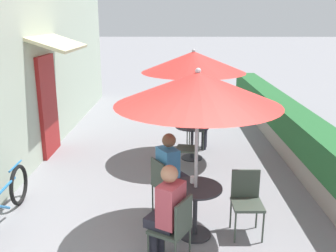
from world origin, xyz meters
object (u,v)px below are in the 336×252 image
(cafe_chair_near_left, at_px, (246,197))
(seated_patron_mid_right, at_px, (198,118))
(patio_umbrella_near, at_px, (198,89))
(coffee_cup_near, at_px, (193,180))
(cafe_chair_near_right, at_px, (164,182))
(coffee_cup_mid, at_px, (188,125))
(patio_table_near, at_px, (195,202))
(seated_patron_near_right, at_px, (171,170))
(patio_umbrella_mid, at_px, (194,62))
(bicycle_second, at_px, (4,200))
(cafe_chair_mid_right, at_px, (193,126))
(patio_table_mid, at_px, (192,136))
(seated_patron_near_back, at_px, (167,210))
(cafe_chair_near_back, at_px, (175,226))
(cafe_chair_mid_left, at_px, (191,146))

(cafe_chair_near_left, height_order, seated_patron_mid_right, seated_patron_mid_right)
(patio_umbrella_near, xyz_separation_m, coffee_cup_near, (-0.03, 0.13, -1.25))
(cafe_chair_near_right, height_order, coffee_cup_mid, cafe_chair_near_right)
(patio_table_near, bearing_deg, seated_patron_near_right, 117.89)
(patio_table_near, height_order, seated_patron_near_right, seated_patron_near_right)
(patio_umbrella_near, relative_size, cafe_chair_near_right, 2.59)
(patio_table_near, distance_m, patio_umbrella_mid, 3.26)
(seated_patron_near_right, relative_size, bicycle_second, 0.73)
(cafe_chair_near_right, xyz_separation_m, cafe_chair_mid_right, (0.57, 3.03, 0.00))
(coffee_cup_near, bearing_deg, patio_table_near, -76.06)
(seated_patron_near_right, xyz_separation_m, patio_umbrella_mid, (0.42, 2.28, 1.32))
(patio_table_mid, height_order, bicycle_second, bicycle_second)
(patio_umbrella_mid, xyz_separation_m, seated_patron_mid_right, (0.17, 0.67, -1.32))
(seated_patron_near_back, bearing_deg, bicycle_second, 97.85)
(patio_table_mid, height_order, patio_umbrella_mid, patio_umbrella_mid)
(cafe_chair_near_right, relative_size, bicycle_second, 0.51)
(patio_umbrella_near, distance_m, patio_table_mid, 3.26)
(patio_umbrella_near, height_order, coffee_cup_near, patio_umbrella_near)
(cafe_chair_near_back, xyz_separation_m, coffee_cup_near, (0.24, 0.77, 0.24))
(patio_umbrella_mid, xyz_separation_m, cafe_chair_mid_left, (-0.06, -0.69, -1.49))
(coffee_cup_near, bearing_deg, seated_patron_near_back, -115.11)
(cafe_chair_near_back, relative_size, seated_patron_near_back, 0.70)
(patio_table_near, bearing_deg, cafe_chair_mid_left, 88.82)
(cafe_chair_mid_left, height_order, bicycle_second, cafe_chair_mid_left)
(cafe_chair_near_left, xyz_separation_m, bicycle_second, (-3.38, 0.24, -0.18))
(patio_umbrella_mid, bearing_deg, coffee_cup_near, -92.75)
(patio_table_mid, height_order, coffee_cup_mid, coffee_cup_mid)
(patio_table_near, xyz_separation_m, bicycle_second, (-2.69, 0.32, -0.15))
(patio_table_near, bearing_deg, coffee_cup_near, 103.94)
(cafe_chair_near_back, distance_m, bicycle_second, 2.62)
(coffee_cup_near, relative_size, bicycle_second, 0.05)
(cafe_chair_near_back, height_order, seated_patron_mid_right, seated_patron_mid_right)
(patio_table_near, bearing_deg, coffee_cup_mid, 89.81)
(patio_umbrella_near, distance_m, cafe_chair_near_back, 1.64)
(seated_patron_near_back, distance_m, seated_patron_mid_right, 4.19)
(patio_table_near, distance_m, seated_patron_mid_right, 3.57)
(seated_patron_near_right, bearing_deg, cafe_chair_near_left, 31.79)
(coffee_cup_near, bearing_deg, cafe_chair_mid_right, 86.88)
(cafe_chair_mid_right, distance_m, coffee_cup_mid, 0.86)
(patio_table_near, height_order, bicycle_second, bicycle_second)
(seated_patron_mid_right, bearing_deg, coffee_cup_near, 5.94)
(cafe_chair_near_right, bearing_deg, patio_table_mid, 136.64)
(cafe_chair_near_right, height_order, bicycle_second, cafe_chair_near_right)
(seated_patron_near_right, bearing_deg, cafe_chair_near_right, -90.00)
(cafe_chair_near_back, bearing_deg, patio_table_near, 6.33)
(seated_patron_near_right, xyz_separation_m, coffee_cup_mid, (0.33, 2.16, 0.07))
(cafe_chair_mid_right, bearing_deg, coffee_cup_near, 7.79)
(seated_patron_near_back, bearing_deg, patio_umbrella_near, -2.94)
(cafe_chair_near_left, xyz_separation_m, seated_patron_near_right, (-1.01, 0.52, 0.17))
(seated_patron_near_right, height_order, bicycle_second, seated_patron_near_right)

